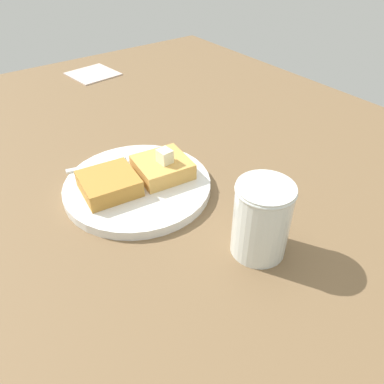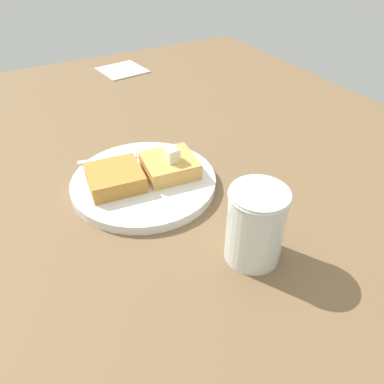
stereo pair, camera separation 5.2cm
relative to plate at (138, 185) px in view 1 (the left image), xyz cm
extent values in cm
cube|color=brown|center=(-1.02, -7.87, -1.98)|extent=(117.68, 117.68, 2.24)
cylinder|color=white|center=(0.00, 0.00, -0.12)|extent=(23.05, 23.05, 1.48)
torus|color=gray|center=(0.00, 0.00, 0.22)|extent=(23.05, 23.05, 0.80)
cube|color=gold|center=(-4.43, 0.52, 1.95)|extent=(8.95, 8.71, 2.66)
cube|color=#B98034|center=(4.43, -0.52, 1.95)|extent=(8.95, 8.71, 2.66)
cube|color=#F5F1C8|center=(-4.54, 1.21, 4.36)|extent=(2.09, 2.29, 2.15)
cube|color=silver|center=(3.22, -8.18, 0.80)|extent=(9.89, 3.49, 0.36)
cube|color=silver|center=(-2.96, -6.50, 0.80)|extent=(3.28, 2.86, 0.36)
cube|color=silver|center=(-6.07, -6.51, 0.80)|extent=(3.17, 1.15, 0.36)
cube|color=silver|center=(-5.93, -5.98, 0.80)|extent=(3.17, 1.15, 0.36)
cube|color=silver|center=(-5.78, -5.45, 0.80)|extent=(3.17, 1.15, 0.36)
cube|color=silver|center=(-5.64, -4.92, 0.80)|extent=(3.17, 1.15, 0.36)
cylinder|color=#552409|center=(-6.19, 20.61, 3.39)|extent=(6.56, 6.56, 8.51)
cylinder|color=silver|center=(-6.19, 20.61, 4.27)|extent=(7.13, 7.13, 10.26)
torus|color=silver|center=(-6.19, 20.61, 8.95)|extent=(7.35, 7.35, 0.50)
cube|color=beige|center=(-15.81, -51.84, -0.71)|extent=(12.61, 12.81, 0.30)
camera|label=1|loc=(21.22, 43.38, 35.20)|focal=35.00mm
camera|label=2|loc=(16.87, 46.17, 35.20)|focal=35.00mm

